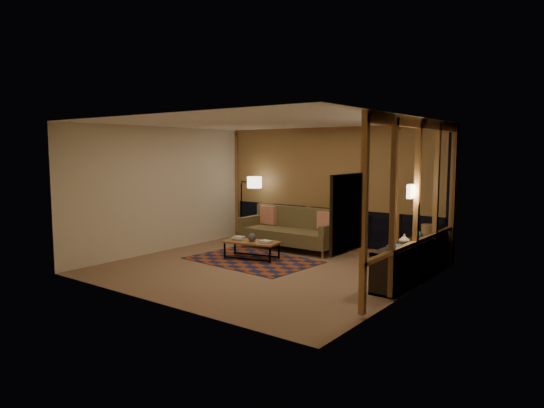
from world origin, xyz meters
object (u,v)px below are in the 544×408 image
Objects in this scene: coffee_table at (252,250)px; floor_lamp at (242,209)px; sofa at (290,229)px; bookshelf at (413,260)px.

coffee_table is 0.70× the size of floor_lamp.
sofa is 1.28m from coffee_table.
coffee_table is 2.10m from floor_lamp.
floor_lamp reaches higher than coffee_table.
bookshelf is (3.10, -0.78, -0.13)m from sofa.
floor_lamp is (-1.52, 0.15, 0.34)m from sofa.
floor_lamp reaches higher than bookshelf.
coffee_table is (-0.07, -1.25, -0.27)m from sofa.
bookshelf reaches higher than coffee_table.
sofa is at bearing -13.59° from floor_lamp.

